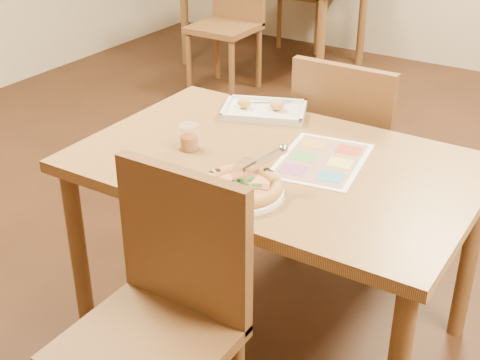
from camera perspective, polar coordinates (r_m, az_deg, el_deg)
The scene contains 10 objects.
dining_table at distance 2.24m, azimuth 3.05°, elevation -0.20°, with size 1.30×0.85×0.72m.
chair_near at distance 1.85m, azimuth -6.35°, elevation -9.52°, with size 0.42×0.42×0.47m.
chair_far at distance 2.76m, azimuth 9.21°, elevation 3.53°, with size 0.42×0.42×0.47m.
bg_chair_near at distance 4.82m, azimuth -0.74°, elevation 14.44°, with size 0.42×0.42×0.47m.
plate at distance 1.98m, azimuth -0.00°, elevation -1.10°, with size 0.26×0.26×0.01m, color white.
pizza at distance 1.97m, azimuth 0.10°, elevation -0.58°, with size 0.25×0.25×0.04m.
pizza_cutter at distance 1.97m, azimuth 1.50°, elevation 1.38°, with size 0.10×0.15×0.10m.
appetizer_tray at distance 2.55m, azimuth 2.03°, elevation 5.94°, with size 0.36×0.31×0.06m.
glass_tumbler at distance 2.26m, azimuth -4.38°, elevation 3.54°, with size 0.07×0.07×0.09m.
menu at distance 2.20m, azimuth 6.99°, elevation 1.70°, with size 0.26×0.37×0.01m, color white.
Camera 1 is at (0.95, -1.73, 1.69)m, focal length 50.00 mm.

